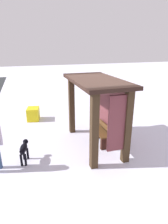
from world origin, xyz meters
name	(u,v)px	position (x,y,z in m)	size (l,w,h in m)	color
ground_plane	(95,144)	(0.00, 0.00, 0.00)	(60.00, 60.00, 0.00)	silver
bus_shelter	(100,101)	(0.08, 0.14, 1.71)	(3.12, 1.57, 2.46)	#382818
bench_left_inside	(101,135)	(0.00, 0.26, 0.36)	(1.08, 0.39, 0.78)	#52341A
dog	(24,149)	(0.37, -2.52, 0.45)	(0.84, 0.32, 0.65)	black
grit_bin	(33,114)	(-3.25, -2.02, 0.31)	(0.70, 0.56, 0.61)	yellow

